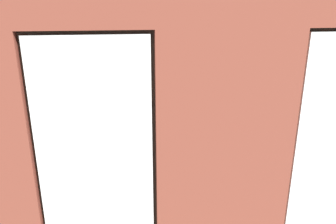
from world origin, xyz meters
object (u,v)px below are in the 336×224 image
Objects in this scene: coffee_table at (145,137)px; potted_plant_by_left_couch at (262,111)px; remote_gray at (125,138)px; potted_plant_between_couches at (243,199)px; couch_left at (312,138)px; remote_silver at (136,133)px; potted_plant_beside_window_right at (5,219)px; potted_plant_foreground_right at (40,103)px; cup_ceramic at (150,134)px; potted_plant_mid_room_small at (205,121)px; potted_plant_corner_near_left at (270,87)px; remote_black at (145,134)px.

coffee_table is 2.92m from potted_plant_by_left_couch.
potted_plant_between_couches reaches higher than remote_gray.
couch_left is at bearing 128.82° from remote_gray.
potted_plant_beside_window_right reaches higher than remote_silver.
remote_silver is at bearing -102.47° from couch_left.
potted_plant_beside_window_right is at bearing 17.91° from remote_gray.
potted_plant_foreground_right is (2.26, -1.80, 0.24)m from coffee_table.
couch_left is at bearing 174.76° from cup_ceramic.
potted_plant_foreground_right reaches higher than potted_plant_mid_room_small.
remote_silver is at bearing 17.23° from potted_plant_by_left_couch.
cup_ceramic is 0.65× the size of remote_silver.
potted_plant_corner_near_left reaches higher than potted_plant_foreground_right.
remote_silver is 0.19× the size of potted_plant_foreground_right.
remote_gray is 2.69m from potted_plant_foreground_right.
potted_plant_beside_window_right reaches higher than potted_plant_foreground_right.
remote_silver is 2.86m from potted_plant_between_couches.
couch_left is at bearing 105.93° from potted_plant_by_left_couch.
couch_left is 2.30m from potted_plant_corner_near_left.
coffee_table is at bearing -120.81° from potted_plant_beside_window_right.
remote_black is (-0.00, 0.00, 0.06)m from coffee_table.
potted_plant_corner_near_left is at bearing -118.03° from potted_plant_between_couches.
remote_black is 0.19× the size of potted_plant_foreground_right.
potted_plant_by_left_couch is 1.40m from potted_plant_mid_room_small.
cup_ceramic is 0.65× the size of remote_gray.
remote_gray is (0.38, 0.12, 0.06)m from coffee_table.
potted_plant_by_left_couch is (-3.13, -1.12, -0.01)m from remote_gray.
potted_plant_foreground_right is at bearing -116.04° from couch_left.
coffee_table is 1.06× the size of potted_plant_beside_window_right.
cup_ceramic is at bearing -70.14° from potted_plant_between_couches.
cup_ceramic is (-0.10, 0.12, 0.11)m from coffee_table.
remote_black is at bearing 150.78° from remote_gray.
potted_plant_mid_room_small is (1.78, -1.21, -0.02)m from couch_left.
cup_ceramic is 3.10m from potted_plant_beside_window_right.
potted_plant_beside_window_right is (4.75, 2.30, 0.35)m from couch_left.
potted_plant_beside_window_right reaches higher than potted_plant_by_left_couch.
potted_plant_by_left_couch is at bearing 57.11° from potted_plant_corner_near_left.
remote_black is at bearing -120.81° from potted_plant_beside_window_right.
cup_ceramic is 0.09× the size of potted_plant_beside_window_right.
couch_left is 11.54× the size of remote_silver.
potted_plant_mid_room_small reaches higher than remote_black.
potted_plant_beside_window_right is 1.02× the size of potted_plant_corner_near_left.
remote_gray is at bearing 134.35° from potted_plant_foreground_right.
potted_plant_mid_room_small is at bearing -143.70° from cup_ceramic.
coffee_table is at bearing 20.02° from potted_plant_by_left_couch.
potted_plant_by_left_couch reaches higher than coffee_table.
potted_plant_mid_room_small is at bearing -128.15° from couch_left.
remote_silver is at bearing -40.79° from cup_ceramic.
potted_plant_between_couches is (-0.87, 2.41, 0.10)m from cup_ceramic.
potted_plant_foreground_right is 5.40m from potted_plant_between_couches.
potted_plant_foreground_right is at bearing -92.30° from remote_gray.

